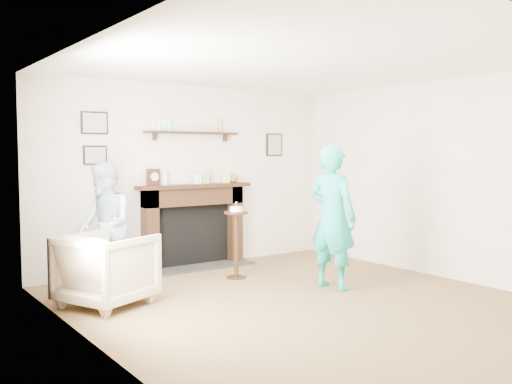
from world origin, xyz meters
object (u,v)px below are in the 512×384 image
(man, at_px, (106,288))
(pedestal_table, at_px, (236,231))
(armchair, at_px, (107,305))
(woman, at_px, (332,288))

(man, height_order, pedestal_table, pedestal_table)
(man, bearing_deg, pedestal_table, 78.24)
(man, bearing_deg, armchair, -15.78)
(man, distance_m, woman, 2.65)
(man, height_order, woman, woman)
(man, distance_m, pedestal_table, 1.71)
(woman, distance_m, pedestal_table, 1.39)
(woman, bearing_deg, armchair, 59.55)
(armchair, xyz_separation_m, man, (0.26, 0.72, 0.00))
(armchair, relative_size, pedestal_table, 0.86)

